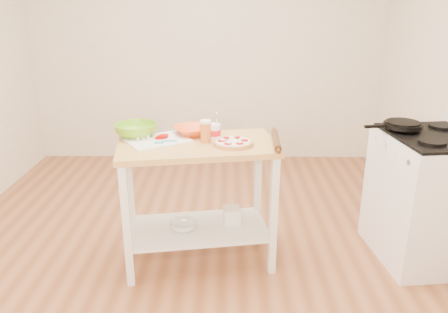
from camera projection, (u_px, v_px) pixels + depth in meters
name	position (u px, v px, depth m)	size (l,w,h in m)	color
room_shell	(189.00, 76.00, 2.80)	(4.04, 4.54, 2.74)	#A5633C
prep_island	(198.00, 178.00, 3.03)	(1.14, 0.74, 0.90)	tan
gas_stove	(426.00, 197.00, 3.14)	(0.71, 0.80, 1.11)	white
skillet	(402.00, 125.00, 3.09)	(0.42, 0.27, 0.03)	black
pizza	(233.00, 142.00, 2.90)	(0.27, 0.27, 0.04)	tan
cutting_board	(158.00, 140.00, 2.98)	(0.50, 0.46, 0.04)	white
spatula	(165.00, 142.00, 2.92)	(0.15, 0.07, 0.01)	teal
knife	(136.00, 134.00, 3.07)	(0.22, 0.19, 0.01)	silver
orange_bowl	(193.00, 131.00, 3.11)	(0.26, 0.26, 0.06)	#F1561F
green_bowl	(136.00, 130.00, 3.07)	(0.30, 0.30, 0.09)	#6EB41D
beer_pint	(206.00, 131.00, 2.94)	(0.08, 0.08, 0.15)	orange
yogurt_tub	(214.00, 132.00, 2.98)	(0.10, 0.10, 0.20)	white
rolling_pin	(276.00, 140.00, 2.93)	(0.05, 0.05, 0.40)	#512E12
shelf_glass_bowl	(183.00, 226.00, 3.11)	(0.19, 0.19, 0.06)	silver
shelf_bin	(232.00, 215.00, 3.21)	(0.12, 0.12, 0.12)	white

